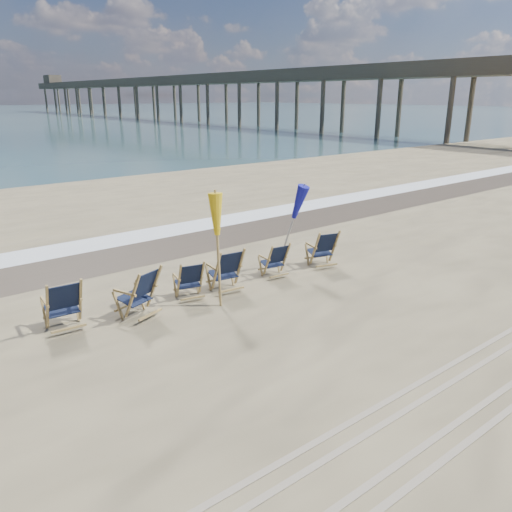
# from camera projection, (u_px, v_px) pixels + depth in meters

# --- Properties ---
(surf_foam) EXTENTS (200.00, 1.40, 0.01)m
(surf_foam) POSITION_uv_depth(u_px,v_px,m) (136.00, 236.00, 15.69)
(surf_foam) COLOR silver
(surf_foam) RESTS_ON ground
(wet_sand_strip) EXTENTS (200.00, 2.60, 0.00)m
(wet_sand_strip) POSITION_uv_depth(u_px,v_px,m) (159.00, 247.00, 14.57)
(wet_sand_strip) COLOR #42362A
(wet_sand_strip) RESTS_ON ground
(tire_tracks) EXTENTS (80.00, 1.30, 0.01)m
(tire_tracks) POSITION_uv_depth(u_px,v_px,m) (464.00, 395.00, 7.40)
(tire_tracks) COLOR gray
(tire_tracks) RESTS_ON ground
(beach_chair_0) EXTENTS (0.74, 0.81, 1.06)m
(beach_chair_0) POSITION_uv_depth(u_px,v_px,m) (81.00, 302.00, 9.39)
(beach_chair_0) COLOR black
(beach_chair_0) RESTS_ON ground
(beach_chair_1) EXTENTS (0.91, 0.96, 1.07)m
(beach_chair_1) POSITION_uv_depth(u_px,v_px,m) (154.00, 288.00, 10.03)
(beach_chair_1) COLOR black
(beach_chair_1) RESTS_ON ground
(beach_chair_2) EXTENTS (0.71, 0.77, 0.91)m
(beach_chair_2) POSITION_uv_depth(u_px,v_px,m) (202.00, 279.00, 10.79)
(beach_chair_2) COLOR black
(beach_chair_2) RESTS_ON ground
(beach_chair_3) EXTENTS (0.76, 0.84, 1.05)m
(beach_chair_3) POSITION_uv_depth(u_px,v_px,m) (240.00, 268.00, 11.23)
(beach_chair_3) COLOR black
(beach_chair_3) RESTS_ON ground
(beach_chair_4) EXTENTS (0.65, 0.71, 0.89)m
(beach_chair_4) POSITION_uv_depth(u_px,v_px,m) (286.00, 259.00, 12.14)
(beach_chair_4) COLOR black
(beach_chair_4) RESTS_ON ground
(beach_chair_5) EXTENTS (0.82, 0.88, 1.02)m
(beach_chair_5) POSITION_uv_depth(u_px,v_px,m) (335.00, 248.00, 12.80)
(beach_chair_5) COLOR black
(beach_chair_5) RESTS_ON ground
(umbrella_yellow) EXTENTS (0.30, 0.30, 2.36)m
(umbrella_yellow) POSITION_uv_depth(u_px,v_px,m) (217.00, 221.00, 10.04)
(umbrella_yellow) COLOR #A7874A
(umbrella_yellow) RESTS_ON ground
(umbrella_blue) EXTENTS (0.30, 0.30, 2.24)m
(umbrella_blue) POSITION_uv_depth(u_px,v_px,m) (290.00, 203.00, 12.28)
(umbrella_blue) COLOR #A5A5AD
(umbrella_blue) RESTS_ON ground
(fishing_pier) EXTENTS (4.40, 140.00, 9.30)m
(fishing_pier) POSITION_uv_depth(u_px,v_px,m) (171.00, 93.00, 85.75)
(fishing_pier) COLOR #4F4739
(fishing_pier) RESTS_ON ground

